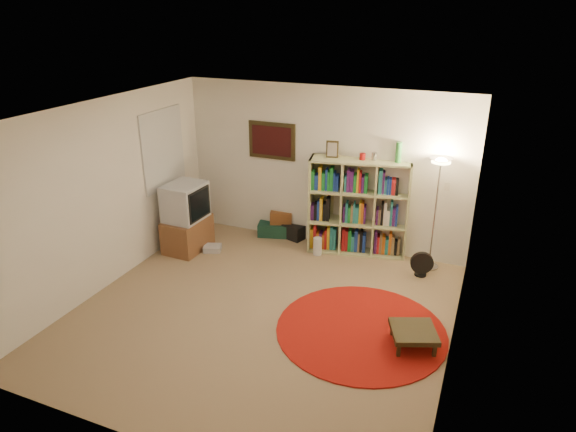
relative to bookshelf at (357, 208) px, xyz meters
name	(u,v)px	position (x,y,z in m)	size (l,w,h in m)	color
room	(258,218)	(-0.64, -2.10, 0.54)	(4.54, 4.54, 2.54)	#907454
bookshelf	(357,208)	(0.00, 0.00, 0.00)	(1.54, 0.71, 1.78)	tan
floor_lamp	(439,178)	(1.16, -0.11, 0.66)	(0.39, 0.39, 1.66)	#A3A3A7
floor_fan	(422,264)	(1.09, -0.42, -0.53)	(0.33, 0.21, 0.37)	black
tv_stand	(187,218)	(-2.43, -0.94, -0.20)	(0.55, 0.76, 1.08)	brown
dvd_box	(212,248)	(-2.05, -0.87, -0.67)	(0.33, 0.30, 0.09)	#B4B4B9
suitcase	(279,228)	(-1.34, 0.13, -0.61)	(0.75, 0.58, 0.21)	#123327
wicker_basket	(281,217)	(-1.30, 0.12, -0.40)	(0.42, 0.35, 0.20)	brown
duffel_bag	(295,231)	(-1.04, 0.08, -0.60)	(0.40, 0.37, 0.23)	black
paper_towel	(317,246)	(-0.49, -0.36, -0.58)	(0.16, 0.16, 0.28)	silver
red_rug	(361,330)	(0.66, -2.04, -0.71)	(2.01, 2.01, 0.02)	maroon
side_table	(414,332)	(1.27, -2.11, -0.53)	(0.63, 0.63, 0.22)	black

